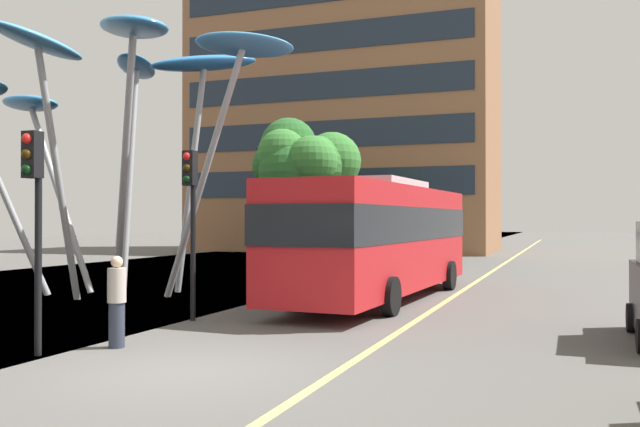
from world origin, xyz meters
TOP-DOWN VIEW (x-y plane):
  - ground at (-0.67, 0.00)m, footprint 120.00×240.00m
  - red_bus at (0.38, 10.07)m, footprint 3.19×11.54m
  - leaf_sculpture at (-7.51, 8.33)m, footprint 11.86×10.37m
  - traffic_light_kerb_near at (-2.97, 0.02)m, footprint 0.28×0.42m
  - traffic_light_kerb_far at (-2.58, 4.46)m, footprint 0.28×0.42m
  - traffic_light_island_mid at (-2.87, 10.76)m, footprint 0.28×0.42m
  - tree_pavement_near at (-7.57, 25.35)m, footprint 5.22×4.90m
  - tree_pavement_far at (-9.13, 25.43)m, footprint 4.22×5.15m
  - pedestrian at (-2.16, 1.20)m, footprint 0.34×0.34m
  - no_entry_sign at (-3.05, 9.16)m, footprint 0.60×0.12m
  - backdrop_building at (-10.46, 39.59)m, footprint 22.00×10.17m

SIDE VIEW (x-z plane):
  - ground at x=-0.67m, z-range -0.10..0.00m
  - pedestrian at x=-2.16m, z-range 0.00..1.68m
  - no_entry_sign at x=-3.05m, z-range 0.44..3.12m
  - red_bus at x=0.38m, z-range 0.17..3.67m
  - traffic_light_island_mid at x=-2.87m, z-range 0.82..4.46m
  - traffic_light_kerb_near at x=-2.97m, z-range 0.86..4.71m
  - traffic_light_kerb_far at x=-2.58m, z-range 0.87..4.79m
  - tree_pavement_near at x=-7.57m, z-range 1.69..8.93m
  - tree_pavement_far at x=-9.13m, z-range 1.45..9.55m
  - leaf_sculpture at x=-7.51m, z-range 2.53..10.83m
  - backdrop_building at x=-10.46m, z-range 0.01..19.97m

